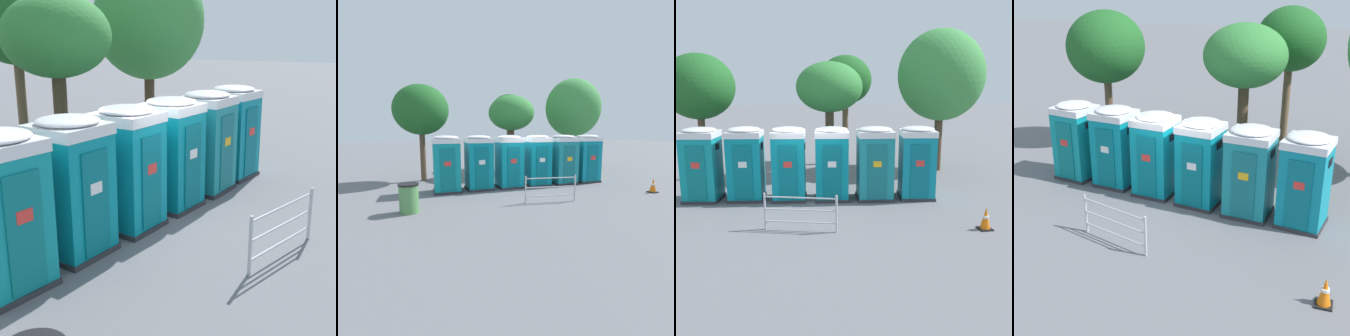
% 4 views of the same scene
% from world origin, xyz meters
% --- Properties ---
extents(ground_plane, '(120.00, 120.00, 0.00)m').
position_xyz_m(ground_plane, '(0.00, 0.00, 0.00)').
color(ground_plane, slate).
extents(portapotty_0, '(1.37, 1.38, 2.54)m').
position_xyz_m(portapotty_0, '(-3.69, 0.56, 1.28)').
color(portapotty_0, '#2D2D33').
rests_on(portapotty_0, ground).
extents(portapotty_1, '(1.31, 1.32, 2.54)m').
position_xyz_m(portapotty_1, '(-2.20, 0.42, 1.28)').
color(portapotty_1, '#2D2D33').
rests_on(portapotty_1, ground).
extents(portapotty_2, '(1.27, 1.31, 2.54)m').
position_xyz_m(portapotty_2, '(-0.73, 0.18, 1.28)').
color(portapotty_2, '#2D2D33').
rests_on(portapotty_2, ground).
extents(portapotty_3, '(1.31, 1.34, 2.54)m').
position_xyz_m(portapotty_3, '(0.75, -0.03, 1.28)').
color(portapotty_3, '#2D2D33').
rests_on(portapotty_3, ground).
extents(portapotty_4, '(1.34, 1.31, 2.54)m').
position_xyz_m(portapotty_4, '(2.22, -0.24, 1.28)').
color(portapotty_4, '#2D2D33').
rests_on(portapotty_4, ground).
extents(portapotty_5, '(1.38, 1.37, 2.54)m').
position_xyz_m(portapotty_5, '(3.71, -0.38, 1.28)').
color(portapotty_5, '#2D2D33').
rests_on(portapotty_5, ground).
extents(street_tree_0, '(2.91, 2.91, 5.18)m').
position_xyz_m(street_tree_0, '(-4.17, 3.77, 3.82)').
color(street_tree_0, brown).
rests_on(street_tree_0, ground).
extents(street_tree_1, '(2.81, 2.81, 4.88)m').
position_xyz_m(street_tree_1, '(1.14, 3.49, 3.77)').
color(street_tree_1, '#4C3826').
rests_on(street_tree_1, ground).
extents(street_tree_2, '(2.55, 2.55, 5.31)m').
position_xyz_m(street_tree_2, '(2.27, 6.02, 4.09)').
color(street_tree_2, brown).
rests_on(street_tree_2, ground).
extents(traffic_cone, '(0.36, 0.36, 0.64)m').
position_xyz_m(traffic_cone, '(4.53, -3.72, 0.31)').
color(traffic_cone, black).
rests_on(traffic_cone, ground).
extents(event_barrier, '(1.98, 0.62, 1.05)m').
position_xyz_m(event_barrier, '(-0.54, -2.96, 0.57)').
color(event_barrier, '#B7B7BC').
rests_on(event_barrier, ground).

